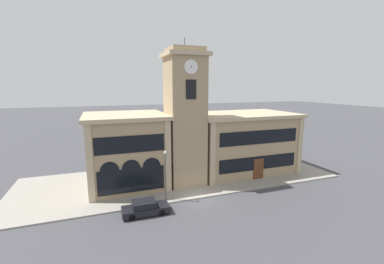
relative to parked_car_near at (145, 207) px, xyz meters
name	(u,v)px	position (x,y,z in m)	size (l,w,h in m)	color
ground_plane	(200,199)	(6.36, 1.36, -0.72)	(300.00, 300.00, 0.00)	#424247
sidewalk_kerb	(181,178)	(6.36, 8.34, -0.65)	(41.41, 13.96, 0.15)	gray
clock_tower	(185,118)	(6.37, 6.48, 7.77)	(5.06, 5.06, 18.10)	tan
town_hall_left_wing	(126,150)	(-0.68, 8.78, 3.83)	(9.83, 9.72, 9.04)	tan
town_hall_right_wing	(241,142)	(15.96, 8.79, 3.58)	(14.93, 9.72, 8.56)	tan
parked_car_near	(145,207)	(0.00, 0.00, 0.00)	(4.59, 1.93, 1.39)	black
street_lamp	(165,168)	(2.67, 2.14, 3.06)	(0.36, 0.36, 5.49)	#4C4C51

